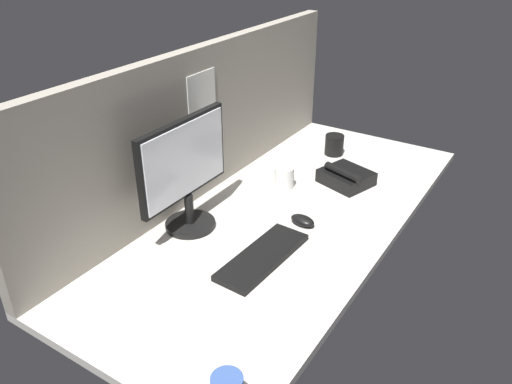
% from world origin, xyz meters
% --- Properties ---
extents(ground_plane, '(1.80, 0.80, 0.03)m').
position_xyz_m(ground_plane, '(0.00, 0.00, -0.01)').
color(ground_plane, beige).
extents(cubicle_wall_back, '(1.80, 0.06, 0.58)m').
position_xyz_m(cubicle_wall_back, '(-0.00, 0.37, 0.29)').
color(cubicle_wall_back, gray).
rests_on(cubicle_wall_back, ground_plane).
extents(monitor, '(0.42, 0.18, 0.40)m').
position_xyz_m(monitor, '(-0.26, 0.25, 0.22)').
color(monitor, black).
rests_on(monitor, ground_plane).
extents(keyboard, '(0.38, 0.15, 0.02)m').
position_xyz_m(keyboard, '(-0.29, -0.08, 0.01)').
color(keyboard, black).
rests_on(keyboard, ground_plane).
extents(mouse, '(0.07, 0.10, 0.03)m').
position_xyz_m(mouse, '(-0.03, -0.09, 0.02)').
color(mouse, black).
rests_on(mouse, ground_plane).
extents(mug_ceramic_white, '(0.11, 0.08, 0.09)m').
position_xyz_m(mug_ceramic_white, '(0.18, 0.11, 0.04)').
color(mug_ceramic_white, white).
rests_on(mug_ceramic_white, ground_plane).
extents(mug_black_travel, '(0.09, 0.09, 0.09)m').
position_xyz_m(mug_black_travel, '(0.59, 0.08, 0.05)').
color(mug_black_travel, black).
rests_on(mug_black_travel, ground_plane).
extents(desk_phone, '(0.22, 0.23, 0.09)m').
position_xyz_m(desk_phone, '(0.34, -0.09, 0.03)').
color(desk_phone, black).
rests_on(desk_phone, ground_plane).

